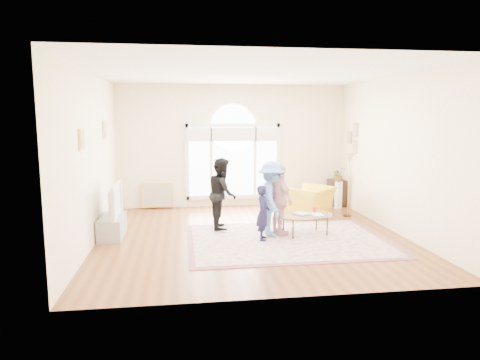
{
  "coord_description": "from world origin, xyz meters",
  "views": [
    {
      "loc": [
        -1.36,
        -8.23,
        2.37
      ],
      "look_at": [
        -0.18,
        0.3,
        1.1
      ],
      "focal_mm": 32.0,
      "sensor_mm": 36.0,
      "label": 1
    }
  ],
  "objects": [
    {
      "name": "child_navy",
      "position": [
        0.17,
        -0.35,
        0.55
      ],
      "size": [
        0.32,
        0.43,
        1.06
      ],
      "primitive_type": "imported",
      "rotation": [
        0.0,
        0.0,
        1.39
      ],
      "color": "#18173B",
      "rests_on": "area_rug"
    },
    {
      "name": "plant_pedestal",
      "position": [
        2.7,
        2.33,
        0.35
      ],
      "size": [
        0.2,
        0.2,
        0.7
      ],
      "primitive_type": "cylinder",
      "color": "white",
      "rests_on": "ground"
    },
    {
      "name": "child_pink",
      "position": [
        0.57,
        -0.05,
        0.73
      ],
      "size": [
        0.59,
        0.9,
        1.43
      ],
      "primitive_type": "imported",
      "rotation": [
        0.0,
        0.0,
        1.88
      ],
      "color": "#ECADB6",
      "rests_on": "area_rug"
    },
    {
      "name": "potted_plant",
      "position": [
        2.7,
        2.33,
        0.89
      ],
      "size": [
        0.38,
        0.34,
        0.37
      ],
      "primitive_type": "imported",
      "rotation": [
        0.0,
        0.0,
        0.15
      ],
      "color": "#33722D",
      "rests_on": "plant_pedestal"
    },
    {
      "name": "child_blue",
      "position": [
        0.4,
        -0.06,
        0.76
      ],
      "size": [
        0.59,
        0.98,
        1.48
      ],
      "primitive_type": "imported",
      "rotation": [
        0.0,
        0.0,
        1.52
      ],
      "color": "#5A8DDC",
      "rests_on": "area_rug"
    },
    {
      "name": "side_cabinet",
      "position": [
        2.78,
        2.66,
        0.35
      ],
      "size": [
        0.4,
        0.5,
        0.7
      ],
      "primitive_type": "cube",
      "color": "black",
      "rests_on": "ground"
    },
    {
      "name": "floor_lamp",
      "position": [
        2.58,
        1.4,
        1.28
      ],
      "size": [
        0.26,
        0.26,
        1.51
      ],
      "color": "black",
      "rests_on": "ground"
    },
    {
      "name": "television",
      "position": [
        -2.74,
        0.3,
        0.74
      ],
      "size": [
        0.17,
        1.12,
        0.65
      ],
      "color": "black",
      "rests_on": "tv_console"
    },
    {
      "name": "rug_border",
      "position": [
        0.63,
        -0.43,
        0.01
      ],
      "size": [
        3.8,
        2.8,
        0.01
      ],
      "primitive_type": "cube",
      "color": "#84505E",
      "rests_on": "ground"
    },
    {
      "name": "coffee_table",
      "position": [
        1.09,
        -0.1,
        0.4
      ],
      "size": [
        1.32,
        0.99,
        0.54
      ],
      "rotation": [
        0.0,
        0.0,
        0.2
      ],
      "color": "silver",
      "rests_on": "ground"
    },
    {
      "name": "ground",
      "position": [
        0.0,
        0.0,
        0.0
      ],
      "size": [
        6.0,
        6.0,
        0.0
      ],
      "primitive_type": "plane",
      "color": "brown",
      "rests_on": "ground"
    },
    {
      "name": "area_rug",
      "position": [
        0.63,
        -0.43,
        0.01
      ],
      "size": [
        3.6,
        2.6,
        0.02
      ],
      "primitive_type": "cube",
      "color": "beige",
      "rests_on": "ground"
    },
    {
      "name": "leaning_picture",
      "position": [
        -2.02,
        2.9,
        0.0
      ],
      "size": [
        0.8,
        0.14,
        0.62
      ],
      "primitive_type": "cube",
      "rotation": [
        -0.14,
        0.0,
        0.0
      ],
      "color": "tan",
      "rests_on": "ground"
    },
    {
      "name": "tv_console",
      "position": [
        -2.75,
        0.3,
        0.21
      ],
      "size": [
        0.45,
        1.0,
        0.42
      ],
      "primitive_type": "cube",
      "color": "gray",
      "rests_on": "ground"
    },
    {
      "name": "armchair",
      "position": [
        1.74,
        1.68,
        0.34
      ],
      "size": [
        1.39,
        1.39,
        0.68
      ],
      "primitive_type": "imported",
      "rotation": [
        0.0,
        0.0,
        3.9
      ],
      "color": "gold",
      "rests_on": "ground"
    },
    {
      "name": "room_shell",
      "position": [
        0.01,
        2.83,
        1.57
      ],
      "size": [
        6.0,
        6.0,
        6.0
      ],
      "color": "#FBEFC5",
      "rests_on": "ground"
    },
    {
      "name": "child_black",
      "position": [
        -0.52,
        0.62,
        0.77
      ],
      "size": [
        0.6,
        0.75,
        1.5
      ],
      "primitive_type": "imported",
      "rotation": [
        0.0,
        0.0,
        1.53
      ],
      "color": "black",
      "rests_on": "area_rug"
    }
  ]
}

